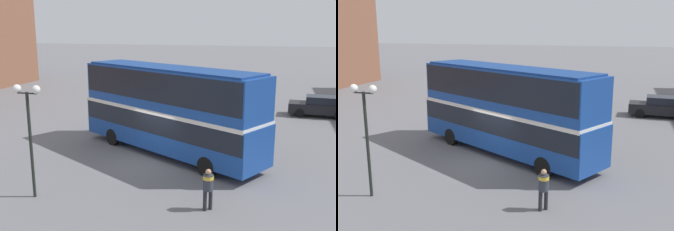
{
  "view_description": "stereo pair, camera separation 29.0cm",
  "coord_description": "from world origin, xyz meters",
  "views": [
    {
      "loc": [
        5.84,
        -17.96,
        6.78
      ],
      "look_at": [
        0.45,
        1.64,
        2.12
      ],
      "focal_mm": 42.0,
      "sensor_mm": 36.0,
      "label": 1
    },
    {
      "loc": [
        6.12,
        -17.88,
        6.78
      ],
      "look_at": [
        0.45,
        1.64,
        2.12
      ],
      "focal_mm": 42.0,
      "sensor_mm": 36.0,
      "label": 2
    }
  ],
  "objects": [
    {
      "name": "street_lamp_twin_globe",
      "position": [
        -3.29,
        -5.12,
        3.36
      ],
      "size": [
        1.16,
        0.32,
        4.58
      ],
      "color": "black",
      "rests_on": "ground_plane"
    },
    {
      "name": "parked_car_kerb_near",
      "position": [
        9.24,
        13.3,
        0.8
      ],
      "size": [
        4.56,
        2.13,
        1.57
      ],
      "rotation": [
        0.0,
        0.0,
        3.07
      ],
      "color": "black",
      "rests_on": "ground_plane"
    },
    {
      "name": "ground_plane",
      "position": [
        0.0,
        0.0,
        0.0
      ],
      "size": [
        240.0,
        240.0,
        0.0
      ],
      "primitive_type": "plane",
      "color": "slate"
    },
    {
      "name": "double_decker_bus",
      "position": [
        0.46,
        1.63,
        2.68
      ],
      "size": [
        11.06,
        7.73,
        4.71
      ],
      "rotation": [
        0.0,
        0.0,
        -0.51
      ],
      "color": "#194293",
      "rests_on": "ground_plane"
    },
    {
      "name": "pedestrian_foreground",
      "position": [
        3.67,
        -4.42,
        1.0
      ],
      "size": [
        0.57,
        0.57,
        1.63
      ],
      "rotation": [
        0.0,
        0.0,
        2.3
      ],
      "color": "#232328",
      "rests_on": "ground_plane"
    }
  ]
}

